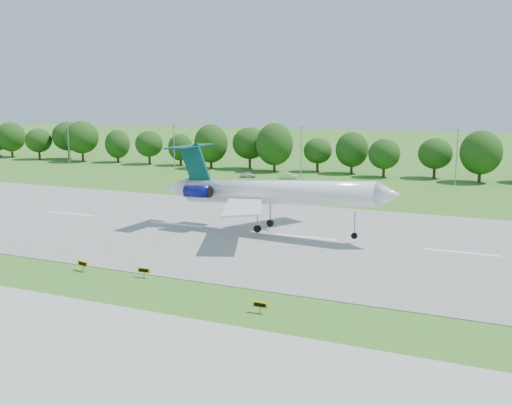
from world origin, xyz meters
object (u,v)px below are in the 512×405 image
at_px(taxi_sign_left, 83,264).
at_px(service_vehicle_b, 248,175).
at_px(airliner, 265,191).
at_px(service_vehicle_a, 289,176).

height_order(taxi_sign_left, service_vehicle_b, service_vehicle_b).
bearing_deg(taxi_sign_left, service_vehicle_b, 111.62).
distance_m(airliner, service_vehicle_b, 58.13).
height_order(airliner, service_vehicle_b, airliner).
xyz_separation_m(airliner, taxi_sign_left, (-11.39, -24.17, -5.15)).
distance_m(airliner, service_vehicle_a, 56.24).
relative_size(airliner, service_vehicle_b, 9.39).
distance_m(airliner, taxi_sign_left, 27.21).
relative_size(service_vehicle_a, service_vehicle_b, 1.06).
height_order(airliner, taxi_sign_left, airliner).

